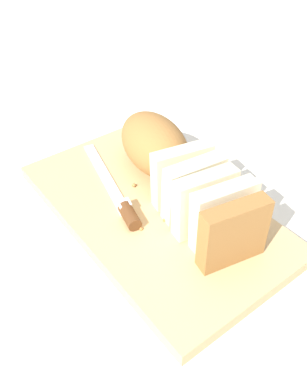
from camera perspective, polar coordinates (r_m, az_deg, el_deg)
name	(u,v)px	position (r m, az deg, el deg)	size (l,w,h in m)	color
ground_plane	(153,215)	(0.73, 0.00, -3.23)	(3.00, 3.00, 0.00)	silver
cutting_board	(153,210)	(0.72, 0.00, -2.54)	(0.48, 0.28, 0.02)	tan
bread_loaf	(175,167)	(0.71, 3.00, 3.42)	(0.37, 0.16, 0.10)	#996633
bread_knife	(122,203)	(0.70, -4.39, -1.54)	(0.26, 0.07, 0.02)	silver
crumb_near_knife	(187,190)	(0.74, 4.60, 0.23)	(0.01, 0.01, 0.01)	#A8753D
crumb_near_loaf	(134,185)	(0.74, -2.75, 0.93)	(0.01, 0.01, 0.01)	#A8753D
crumb_stray_left	(164,220)	(0.68, 1.52, -3.89)	(0.01, 0.01, 0.01)	#A8753D
crumb_stray_right	(141,229)	(0.67, -1.72, -5.10)	(0.01, 0.01, 0.01)	#A8753D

